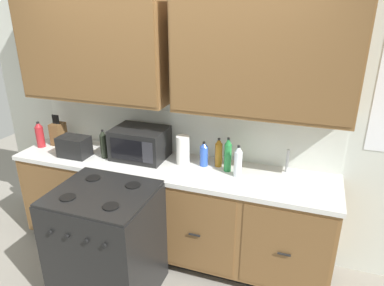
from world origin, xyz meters
name	(u,v)px	position (x,y,z in m)	size (l,w,h in m)	color
ground_plane	(158,270)	(0.00, 0.00, 0.00)	(8.00, 8.00, 0.00)	gray
wall_unit	(175,76)	(0.00, 0.50, 1.67)	(4.08, 0.40, 2.57)	silver
counter_run	(169,208)	(0.00, 0.30, 0.48)	(2.91, 0.64, 0.93)	black
stove_range	(107,243)	(-0.27, -0.33, 0.47)	(0.76, 0.68, 0.95)	black
microwave	(140,143)	(-0.30, 0.37, 1.07)	(0.48, 0.37, 0.28)	black
toaster	(74,147)	(-0.89, 0.19, 1.02)	(0.28, 0.18, 0.19)	black
knife_block	(58,133)	(-1.23, 0.39, 1.04)	(0.11, 0.14, 0.31)	brown
sink_faucet	(287,161)	(1.00, 0.51, 1.03)	(0.02, 0.02, 0.20)	#B2B5BA
paper_towel_roll	(183,150)	(0.12, 0.37, 1.06)	(0.12, 0.12, 0.26)	white
bottle_blue	(204,154)	(0.30, 0.39, 1.03)	(0.07, 0.07, 0.22)	blue
bottle_amber	(219,153)	(0.43, 0.42, 1.05)	(0.06, 0.06, 0.26)	#9E6619
bottle_red	(40,135)	(-1.35, 0.27, 1.05)	(0.08, 0.08, 0.26)	maroon
bottle_green	(228,155)	(0.52, 0.36, 1.07)	(0.06, 0.06, 0.30)	#237A38
bottle_dark	(104,144)	(-0.61, 0.25, 1.06)	(0.06, 0.06, 0.27)	black
bottle_clear	(238,161)	(0.63, 0.29, 1.06)	(0.07, 0.07, 0.27)	silver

